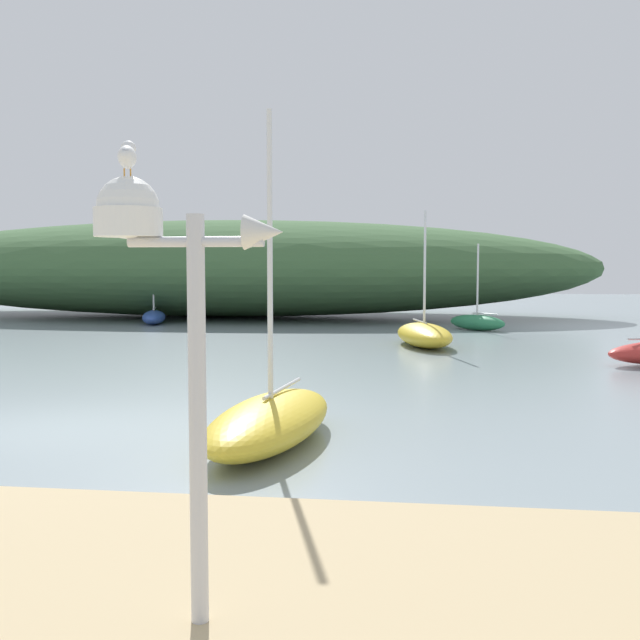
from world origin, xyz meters
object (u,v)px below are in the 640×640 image
mast_structure (157,265)px  sailboat_far_right (154,317)px  sailboat_off_point (477,322)px  sailboat_east_reach (271,420)px  seagull_on_radar (127,155)px  sailboat_west_reach (424,335)px

mast_structure → sailboat_far_right: sailboat_far_right is taller
sailboat_off_point → sailboat_far_right: 14.24m
sailboat_east_reach → seagull_on_radar: bearing=-88.1°
sailboat_off_point → sailboat_far_right: (-14.17, 1.45, -0.02)m
sailboat_far_right → sailboat_off_point: bearing=-5.8°
sailboat_off_point → sailboat_west_reach: bearing=-109.2°
sailboat_off_point → mast_structure: bearing=-99.4°
seagull_on_radar → sailboat_far_right: (-9.77, 26.96, -3.02)m
sailboat_east_reach → mast_structure: bearing=-86.1°
seagull_on_radar → sailboat_off_point: bearing=80.2°
sailboat_east_reach → sailboat_west_reach: size_ratio=1.10×
mast_structure → sailboat_off_point: bearing=80.6°
seagull_on_radar → sailboat_west_reach: sailboat_west_reach is taller
seagull_on_radar → sailboat_off_point: size_ratio=0.10×
seagull_on_radar → sailboat_west_reach: (2.20, 19.17, -2.95)m
sailboat_west_reach → sailboat_far_right: size_ratio=1.28×
mast_structure → sailboat_west_reach: sailboat_west_reach is taller
seagull_on_radar → mast_structure: bearing=-4.9°
sailboat_east_reach → sailboat_off_point: sailboat_east_reach is taller
mast_structure → sailboat_west_reach: bearing=84.1°
sailboat_west_reach → sailboat_far_right: 14.28m
sailboat_east_reach → sailboat_off_point: bearing=76.9°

